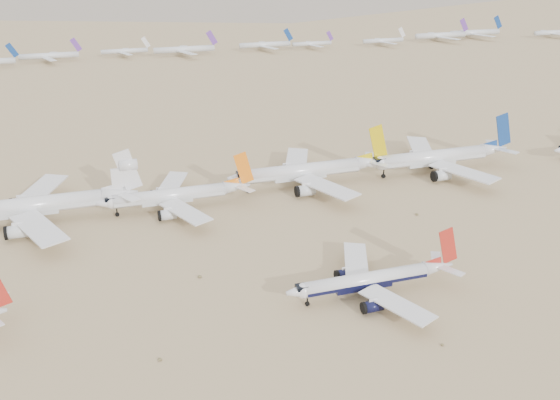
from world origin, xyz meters
The scene contains 8 objects.
ground centered at (0.00, 0.00, 0.00)m, with size 7000.00×7000.00×0.00m, color #9A8259.
main_airliner centered at (5.97, -5.46, 3.92)m, with size 40.37×39.44×14.25m.
row2_navy_widebody centered at (63.96, 61.88, 5.35)m, with size 53.83×52.64×19.15m.
row2_gold_tail centered at (15.96, 63.24, 5.25)m, with size 52.78×51.62×18.79m.
row2_orange_tail centered at (-28.70, 57.43, 4.51)m, with size 45.02×44.04×16.06m.
row2_white_trijet centered at (-67.34, 59.74, 5.71)m, with size 55.68×54.41×19.73m.
distant_storage_row centered at (80.28, 322.75, 4.37)m, with size 669.44×57.88×15.33m.
desert_scrub centered at (-26.91, -24.06, 0.28)m, with size 219.83×121.67×0.63m.
Camera 1 is at (-52.72, -116.68, 75.66)m, focal length 40.00 mm.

